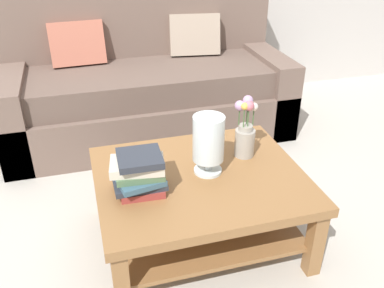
% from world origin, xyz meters
% --- Properties ---
extents(ground_plane, '(10.00, 10.00, 0.00)m').
position_xyz_m(ground_plane, '(0.00, 0.00, 0.00)').
color(ground_plane, '#B7B2A8').
extents(couch, '(2.16, 0.90, 1.06)m').
position_xyz_m(couch, '(0.01, 0.99, 0.36)').
color(couch, brown).
rests_on(couch, ground).
extents(coffee_table, '(1.05, 0.87, 0.42)m').
position_xyz_m(coffee_table, '(0.02, -0.41, 0.31)').
color(coffee_table, olive).
rests_on(coffee_table, ground).
extents(book_stack_main, '(0.27, 0.23, 0.20)m').
position_xyz_m(book_stack_main, '(-0.29, -0.46, 0.52)').
color(book_stack_main, '#993833').
rests_on(book_stack_main, coffee_table).
extents(glass_hurricane_vase, '(0.16, 0.16, 0.31)m').
position_xyz_m(glass_hurricane_vase, '(0.07, -0.39, 0.60)').
color(glass_hurricane_vase, silver).
rests_on(glass_hurricane_vase, coffee_table).
extents(flower_pitcher, '(0.12, 0.11, 0.34)m').
position_xyz_m(flower_pitcher, '(0.31, -0.29, 0.56)').
color(flower_pitcher, '#9E998E').
rests_on(flower_pitcher, coffee_table).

